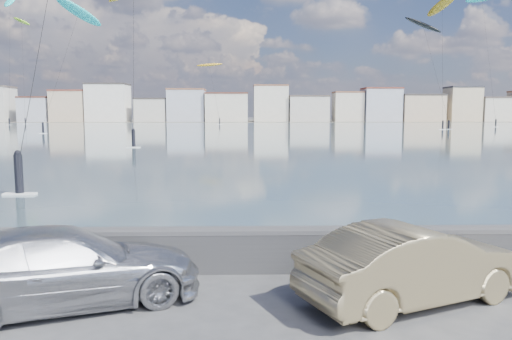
{
  "coord_description": "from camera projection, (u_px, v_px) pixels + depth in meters",
  "views": [
    {
      "loc": [
        0.71,
        -8.32,
        3.63
      ],
      "look_at": [
        1.0,
        4.0,
        2.2
      ],
      "focal_mm": 35.0,
      "sensor_mm": 36.0,
      "label": 1
    }
  ],
  "objects": [
    {
      "name": "kitesurfer_17",
      "position": [
        210.0,
        66.0,
        154.23
      ],
      "size": [
        8.45,
        8.96,
        19.08
      ],
      "color": "#BF8C19",
      "rests_on": "ground"
    },
    {
      "name": "kitesurfer_0",
      "position": [
        79.0,
        13.0,
        94.96
      ],
      "size": [
        8.43,
        17.15,
        25.51
      ],
      "color": "#19BFBF",
      "rests_on": "ground"
    },
    {
      "name": "kitesurfer_15",
      "position": [
        22.0,
        23.0,
        157.57
      ],
      "size": [
        8.51,
        10.93,
        34.59
      ],
      "color": "#8CD826",
      "rests_on": "ground"
    },
    {
      "name": "car_champagne",
      "position": [
        415.0,
        264.0,
        9.51
      ],
      "size": [
        4.82,
        3.28,
        1.5
      ],
      "primitive_type": "imported",
      "rotation": [
        0.0,
        0.0,
        1.98
      ],
      "color": "tan",
      "rests_on": "ground"
    },
    {
      "name": "kitesurfer_14",
      "position": [
        482.0,
        0.0,
        130.27
      ],
      "size": [
        8.97,
        12.62,
        34.83
      ],
      "color": "#19BFBF",
      "rests_on": "ground"
    },
    {
      "name": "kitesurfer_4",
      "position": [
        10.0,
        3.0,
        146.16
      ],
      "size": [
        4.27,
        12.03,
        39.02
      ],
      "color": "#19BFBF",
      "rests_on": "ground"
    },
    {
      "name": "ground",
      "position": [
        204.0,
        322.0,
        8.67
      ],
      "size": [
        700.0,
        700.0,
        0.0
      ],
      "primitive_type": "plane",
      "color": "#333335",
      "rests_on": "ground"
    },
    {
      "name": "kitesurfer_8",
      "position": [
        423.0,
        26.0,
        112.61
      ],
      "size": [
        8.67,
        11.79,
        25.6
      ],
      "color": "black",
      "rests_on": "ground"
    },
    {
      "name": "kitesurfer_3",
      "position": [
        442.0,
        6.0,
        108.97
      ],
      "size": [
        5.6,
        12.6,
        29.41
      ],
      "color": "#BF8C19",
      "rests_on": "ground"
    },
    {
      "name": "far_buildings",
      "position": [
        246.0,
        106.0,
        192.72
      ],
      "size": [
        240.79,
        13.26,
        14.6
      ],
      "color": "beige",
      "rests_on": "ground"
    },
    {
      "name": "car_silver",
      "position": [
        64.0,
        267.0,
        9.35
      ],
      "size": [
        5.52,
        3.78,
        1.48
      ],
      "primitive_type": "imported",
      "rotation": [
        0.0,
        0.0,
        1.94
      ],
      "color": "#ADAEB3",
      "rests_on": "ground"
    },
    {
      "name": "bay_water",
      "position": [
        241.0,
        131.0,
        99.53
      ],
      "size": [
        500.0,
        177.0,
        0.0
      ],
      "primitive_type": "cube",
      "color": "#3B505A",
      "rests_on": "ground"
    },
    {
      "name": "far_shore_strip",
      "position": [
        242.0,
        121.0,
        207.28
      ],
      "size": [
        500.0,
        60.0,
        0.0
      ],
      "primitive_type": "cube",
      "color": "#4C473D",
      "rests_on": "ground"
    },
    {
      "name": "seawall",
      "position": [
        213.0,
        248.0,
        11.28
      ],
      "size": [
        400.0,
        0.36,
        1.08
      ],
      "color": "#28282B",
      "rests_on": "ground"
    }
  ]
}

